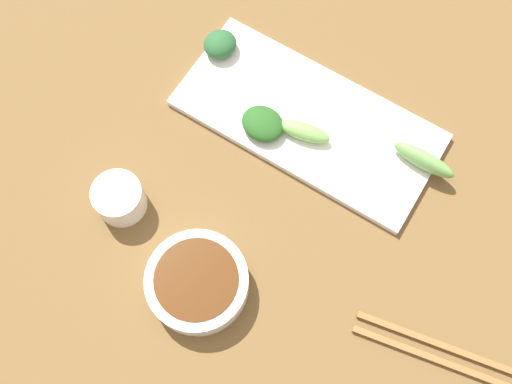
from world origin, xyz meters
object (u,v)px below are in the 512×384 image
object	(u,v)px
chopsticks	(440,353)
tea_cup	(119,199)
serving_plate	(308,120)
sauce_bowl	(197,282)

from	to	relation	value
chopsticks	tea_cup	bearing A→B (deg)	85.04
serving_plate	tea_cup	bearing A→B (deg)	148.27
serving_plate	chopsticks	distance (m)	0.37
sauce_bowl	tea_cup	bearing A→B (deg)	75.80
chopsticks	tea_cup	world-z (taller)	tea_cup
sauce_bowl	serving_plate	world-z (taller)	sauce_bowl
serving_plate	tea_cup	world-z (taller)	tea_cup
chopsticks	tea_cup	size ratio (longest dim) A/B	3.32
sauce_bowl	tea_cup	world-z (taller)	tea_cup
serving_plate	chopsticks	bearing A→B (deg)	-122.47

